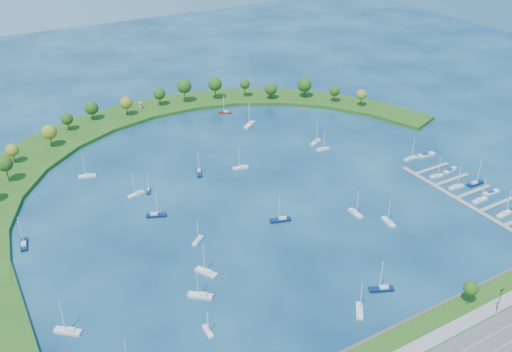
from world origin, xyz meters
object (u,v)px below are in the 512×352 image
moored_boat_9 (208,330)px  moored_boat_0 (281,219)px  moored_boat_8 (87,175)px  moored_boat_14 (24,244)px  docked_boat_7 (475,183)px  moored_boat_7 (389,221)px  moored_boat_19 (316,142)px  moored_boat_3 (201,295)px  docked_boat_11 (426,155)px  docked_boat_4 (480,200)px  dock_system (478,200)px  docked_boat_6 (456,186)px  moored_boat_12 (250,124)px  harbor_tower (140,106)px  docked_boat_2 (504,213)px  moored_boat_17 (360,310)px  moored_boat_20 (199,172)px  moored_boat_21 (136,194)px  moored_boat_2 (198,240)px  docked_boat_8 (437,175)px  moored_boat_13 (149,190)px  docked_boat_10 (411,158)px  moored_boat_4 (241,167)px  docked_boat_9 (450,170)px  docked_boat_5 (491,192)px  moored_boat_6 (382,288)px  moored_boat_16 (156,215)px  moored_boat_11 (323,148)px  moored_boat_1 (225,112)px  moored_boat_5 (355,213)px

moored_boat_9 → moored_boat_0: bearing=130.7°
moored_boat_8 → moored_boat_14: 57.89m
moored_boat_9 → docked_boat_7: (154.61, 21.95, 0.11)m
moored_boat_7 → moored_boat_19: (19.23, 80.37, 0.02)m
moored_boat_3 → docked_boat_11: bearing=-124.8°
docked_boat_4 → moored_boat_7: bearing=169.6°
dock_system → docked_boat_6: (0.22, 13.49, 0.55)m
moored_boat_9 → moored_boat_12: moored_boat_12 is taller
harbor_tower → moored_boat_0: moored_boat_0 is taller
docked_boat_2 → docked_boat_7: docked_boat_7 is taller
moored_boat_17 → moored_boat_20: bearing=40.4°
moored_boat_3 → moored_boat_17: moored_boat_3 is taller
moored_boat_17 → docked_boat_2: (94.63, 15.13, 0.01)m
dock_system → moored_boat_21: bearing=147.8°
moored_boat_14 → harbor_tower: bearing=-28.9°
moored_boat_2 → docked_boat_8: size_ratio=0.98×
moored_boat_13 → docked_boat_10: bearing=95.8°
moored_boat_4 → moored_boat_7: 81.75m
docked_boat_4 → moored_boat_4: bearing=132.6°
docked_boat_7 → docked_boat_6: bearing=168.2°
docked_boat_9 → docked_boat_11: 18.51m
harbor_tower → moored_boat_3: (-41.15, -174.47, -3.05)m
moored_boat_7 → moored_boat_12: bearing=8.8°
docked_boat_5 → docked_boat_9: size_ratio=0.99×
moored_boat_13 → moored_boat_20: size_ratio=0.74×
moored_boat_0 → moored_boat_12: 102.31m
moored_boat_14 → moored_boat_21: (52.87, 14.79, -0.04)m
moored_boat_6 → moored_boat_8: bearing=-39.1°
moored_boat_9 → docked_boat_4: (144.12, 10.39, 0.08)m
moored_boat_12 → moored_boat_16: size_ratio=1.13×
moored_boat_14 → docked_boat_6: size_ratio=1.13×
moored_boat_13 → docked_boat_10: 136.50m
moored_boat_20 → moored_boat_19: bearing=109.8°
moored_boat_11 → docked_boat_8: (30.95, -52.77, -0.00)m
moored_boat_11 → moored_boat_20: bearing=179.1°
moored_boat_0 → moored_boat_2: size_ratio=1.29×
dock_system → moored_boat_19: bearing=108.3°
moored_boat_12 → docked_boat_9: bearing=88.1°
moored_boat_1 → moored_boat_16: 119.07m
harbor_tower → docked_boat_2: docked_boat_2 is taller
moored_boat_7 → docked_boat_7: 59.03m
dock_system → moored_boat_4: size_ratio=6.90×
docked_boat_6 → dock_system: bearing=-86.6°
moored_boat_6 → moored_boat_17: (-14.24, -4.73, -0.04)m
moored_boat_3 → moored_boat_12: size_ratio=0.90×
moored_boat_12 → docked_boat_6: bearing=80.8°
moored_boat_7 → docked_boat_4: (48.43, -7.85, 0.02)m
dock_system → moored_boat_5: size_ratio=6.75×
moored_boat_11 → docked_boat_11: bearing=-30.6°
moored_boat_14 → docked_boat_5: size_ratio=1.50×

